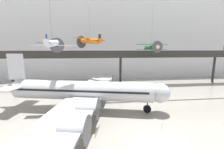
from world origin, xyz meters
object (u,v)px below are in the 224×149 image
airliner_silver_main (82,91)px  suspended_plane_green_biplane (151,48)px  suspended_plane_orange_highwing (90,41)px  suspended_plane_white_twin (52,44)px  stanchion_barrier (162,128)px

airliner_silver_main → suspended_plane_green_biplane: size_ratio=2.99×
suspended_plane_orange_highwing → suspended_plane_green_biplane: bearing=-145.2°
suspended_plane_white_twin → suspended_plane_green_biplane: bearing=-58.8°
suspended_plane_orange_highwing → stanchion_barrier: 28.20m
suspended_plane_orange_highwing → stanchion_barrier: suspended_plane_orange_highwing is taller
suspended_plane_green_biplane → airliner_silver_main: bearing=-60.9°
suspended_plane_green_biplane → suspended_plane_white_twin: bearing=-66.3°
suspended_plane_orange_highwing → stanchion_barrier: (9.82, -23.32, -12.45)m
airliner_silver_main → stanchion_barrier: airliner_silver_main is taller
suspended_plane_green_biplane → stanchion_barrier: size_ratio=10.73×
airliner_silver_main → suspended_plane_green_biplane: (17.09, 12.39, 7.52)m
suspended_plane_orange_highwing → suspended_plane_green_biplane: size_ratio=0.91×
airliner_silver_main → suspended_plane_white_twin: bearing=-163.9°
suspended_plane_white_twin → stanchion_barrier: bearing=-116.7°
suspended_plane_green_biplane → suspended_plane_white_twin: (-21.42, -12.64, 0.56)m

